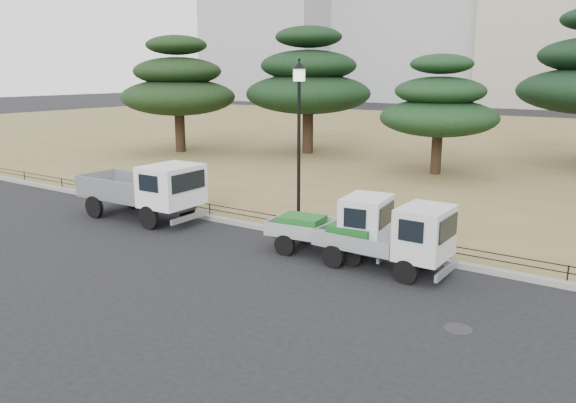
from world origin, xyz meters
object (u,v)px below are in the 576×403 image
Objects in this scene: truck_kei_front at (338,225)px; tarp_pile at (147,192)px; street_lamp at (299,118)px; truck_large at (146,188)px; truck_kei_rear at (392,237)px.

tarp_pile is at bearing 164.34° from truck_kei_front.
truck_large is at bearing -164.55° from street_lamp.
truck_large is 9.65m from truck_kei_rear.
truck_kei_front is at bearing -30.18° from street_lamp.
truck_kei_rear is 5.20m from street_lamp.
truck_kei_rear is 0.67× the size of street_lamp.
street_lamp is 8.24m from tarp_pile.
truck_large is at bearing -41.99° from tarp_pile.
street_lamp is at bearing 14.14° from truck_large.
street_lamp reaches higher than tarp_pile.
truck_kei_front is 1.01× the size of truck_kei_rear.
truck_kei_front is 9.84m from tarp_pile.
truck_large is 2.67m from tarp_pile.
tarp_pile is at bearing 136.70° from truck_large.
street_lamp is 3.50× the size of tarp_pile.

